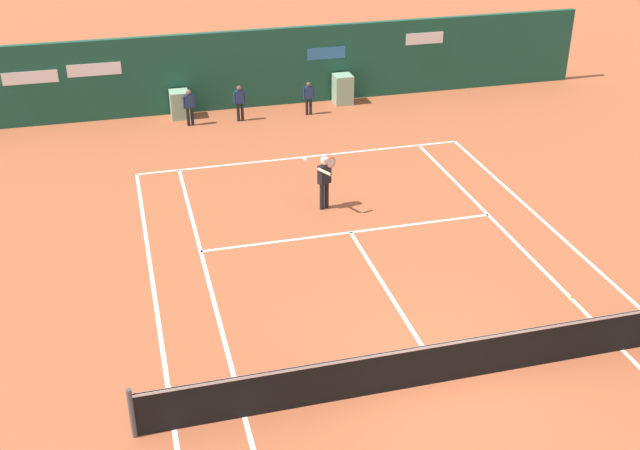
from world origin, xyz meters
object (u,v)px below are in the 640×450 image
(player_on_baseline, at_px, (325,178))
(ball_kid_left_post, at_px, (240,101))
(ball_kid_centre_post, at_px, (309,96))
(ball_kid_right_post, at_px, (189,105))
(tennis_ball_by_sideline, at_px, (571,297))

(player_on_baseline, height_order, ball_kid_left_post, player_on_baseline)
(ball_kid_centre_post, relative_size, ball_kid_left_post, 0.94)
(ball_kid_centre_post, xyz_separation_m, ball_kid_right_post, (-4.34, 0.00, 0.05))
(ball_kid_left_post, bearing_deg, ball_kid_centre_post, 177.70)
(ball_kid_right_post, bearing_deg, ball_kid_left_post, 170.41)
(tennis_ball_by_sideline, bearing_deg, ball_kid_right_post, 117.97)
(ball_kid_right_post, distance_m, ball_kid_left_post, 1.80)
(player_on_baseline, bearing_deg, tennis_ball_by_sideline, 100.05)
(ball_kid_left_post, bearing_deg, ball_kid_right_post, -2.30)
(ball_kid_centre_post, height_order, ball_kid_left_post, ball_kid_left_post)
(ball_kid_centre_post, distance_m, tennis_ball_by_sideline, 13.83)
(ball_kid_left_post, bearing_deg, tennis_ball_by_sideline, 109.40)
(ball_kid_centre_post, bearing_deg, ball_kid_right_post, 2.36)
(player_on_baseline, height_order, ball_kid_centre_post, player_on_baseline)
(player_on_baseline, distance_m, ball_kid_left_post, 7.68)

